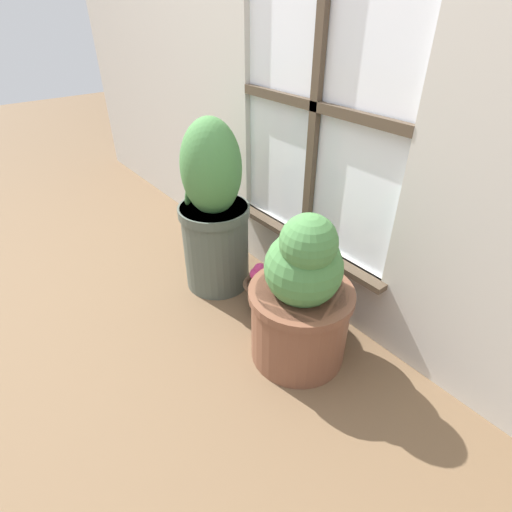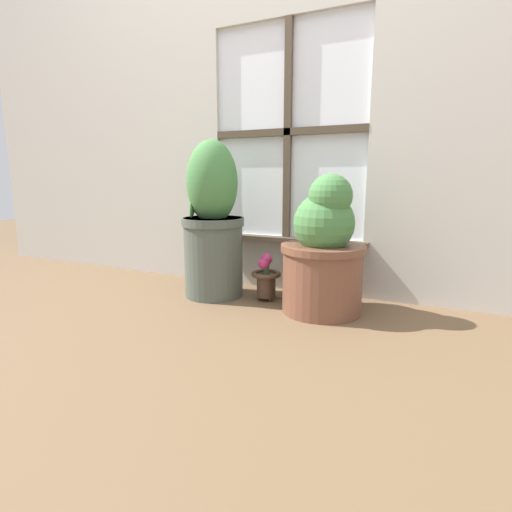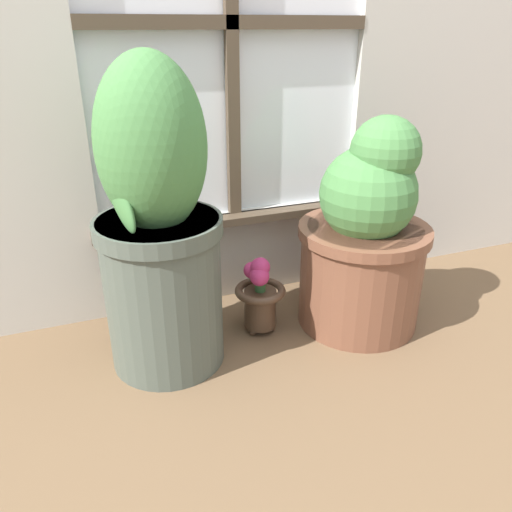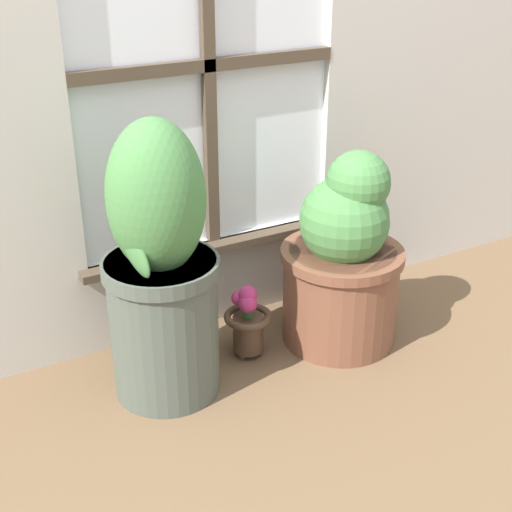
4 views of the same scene
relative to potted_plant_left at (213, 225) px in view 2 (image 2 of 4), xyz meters
name	(u,v)px [view 2 (image 2 of 4)]	position (x,y,z in m)	size (l,w,h in m)	color
ground_plane	(237,321)	(0.29, -0.29, -0.36)	(10.00, 10.00, 0.00)	brown
wall_with_window	(290,38)	(0.29, 0.29, 0.91)	(4.40, 0.10, 2.50)	beige
potted_plant_left	(213,225)	(0.00, 0.00, 0.00)	(0.31, 0.31, 0.78)	#4C564C
potted_plant_right	(323,254)	(0.57, -0.02, -0.10)	(0.37, 0.37, 0.61)	brown
flower_vase	(266,277)	(0.28, 0.04, -0.24)	(0.15, 0.15, 0.23)	#473323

